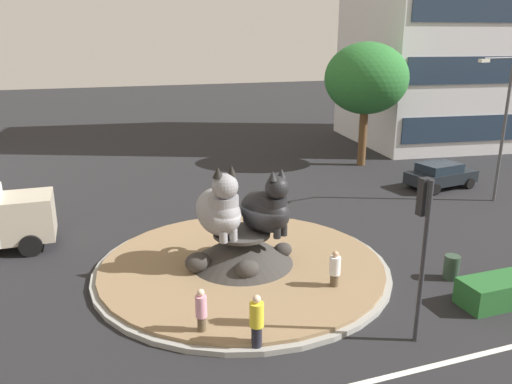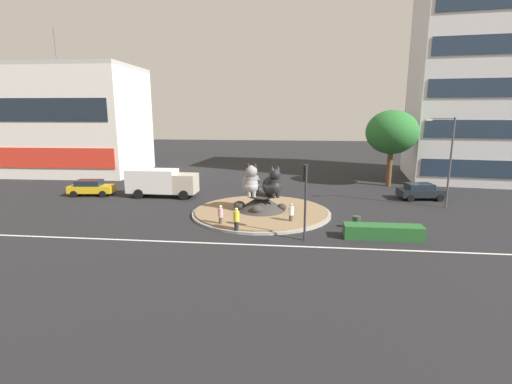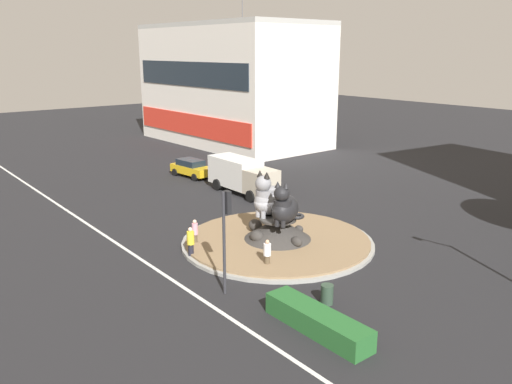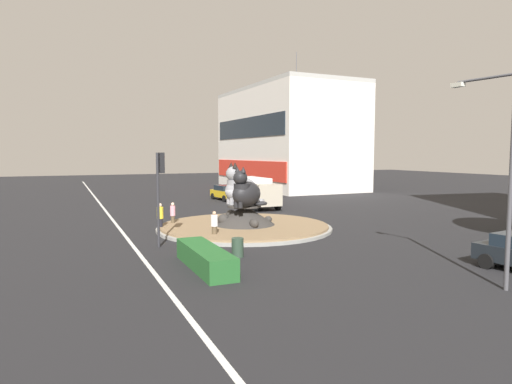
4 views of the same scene
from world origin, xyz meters
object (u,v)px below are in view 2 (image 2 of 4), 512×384
(streetlight_arm, at_px, (448,156))
(pedestrian_pink_shirt, at_px, (221,216))
(cat_statue_grey, at_px, (251,183))
(pedestrian_white_shirt, at_px, (291,214))
(broadleaf_tree_behind_island, at_px, (392,132))
(sedan_on_far_lane, at_px, (421,191))
(litter_bin, at_px, (356,222))
(office_tower, at_px, (487,72))
(hatchback_near_shophouse, at_px, (91,187))
(cat_statue_black, at_px, (272,185))
(delivery_box_truck, at_px, (161,182))
(shophouse_block, at_px, (54,120))
(traffic_light_mast, at_px, (306,188))
(pedestrian_yellow_shirt, at_px, (236,220))

(streetlight_arm, xyz_separation_m, pedestrian_pink_shirt, (-17.79, -7.67, -3.58))
(cat_statue_grey, xyz_separation_m, pedestrian_white_shirt, (3.25, -2.85, -1.71))
(broadleaf_tree_behind_island, height_order, sedan_on_far_lane, broadleaf_tree_behind_island)
(cat_statue_grey, bearing_deg, streetlight_arm, 93.96)
(pedestrian_white_shirt, height_order, litter_bin, pedestrian_white_shirt)
(pedestrian_white_shirt, bearing_deg, office_tower, 38.72)
(pedestrian_white_shirt, bearing_deg, hatchback_near_shophouse, 152.58)
(cat_statue_black, distance_m, delivery_box_truck, 12.38)
(delivery_box_truck, bearing_deg, litter_bin, -25.28)
(office_tower, relative_size, pedestrian_pink_shirt, 15.38)
(cat_statue_grey, bearing_deg, litter_bin, 58.91)
(shophouse_block, xyz_separation_m, office_tower, (53.94, 0.34, 5.64))
(shophouse_block, bearing_deg, hatchback_near_shophouse, -49.08)
(cat_statue_grey, relative_size, litter_bin, 3.15)
(pedestrian_pink_shirt, relative_size, sedan_on_far_lane, 0.38)
(shophouse_block, relative_size, streetlight_arm, 3.02)
(traffic_light_mast, bearing_deg, pedestrian_yellow_shirt, 75.47)
(broadleaf_tree_behind_island, relative_size, pedestrian_yellow_shirt, 4.67)
(pedestrian_white_shirt, bearing_deg, broadleaf_tree_behind_island, 50.84)
(cat_statue_grey, xyz_separation_m, sedan_on_far_lane, (15.18, 6.65, -1.74))
(hatchback_near_shophouse, bearing_deg, cat_statue_black, -22.30)
(traffic_light_mast, distance_m, streetlight_arm, 15.37)
(hatchback_near_shophouse, bearing_deg, pedestrian_yellow_shirt, -38.33)
(cat_statue_grey, distance_m, pedestrian_white_shirt, 4.65)
(cat_statue_black, relative_size, sedan_on_far_lane, 0.64)
(pedestrian_white_shirt, height_order, delivery_box_truck, delivery_box_truck)
(cat_statue_grey, relative_size, shophouse_block, 0.12)
(cat_statue_black, relative_size, streetlight_arm, 0.37)
(delivery_box_truck, bearing_deg, sedan_on_far_lane, 4.20)
(broadleaf_tree_behind_island, bearing_deg, shophouse_block, 172.87)
(cat_statue_grey, bearing_deg, delivery_box_truck, -127.19)
(pedestrian_pink_shirt, height_order, hatchback_near_shophouse, pedestrian_pink_shirt)
(traffic_light_mast, bearing_deg, cat_statue_grey, 31.03)
(traffic_light_mast, xyz_separation_m, hatchback_near_shophouse, (-20.63, 10.96, -2.60))
(broadleaf_tree_behind_island, distance_m, litter_bin, 18.20)
(pedestrian_pink_shirt, height_order, sedan_on_far_lane, pedestrian_pink_shirt)
(broadleaf_tree_behind_island, relative_size, sedan_on_far_lane, 1.90)
(pedestrian_pink_shirt, bearing_deg, cat_statue_black, -76.78)
(cat_statue_black, bearing_deg, traffic_light_mast, -4.04)
(traffic_light_mast, bearing_deg, pedestrian_white_shirt, 12.50)
(broadleaf_tree_behind_island, relative_size, pedestrian_pink_shirt, 5.06)
(hatchback_near_shophouse, relative_size, delivery_box_truck, 0.65)
(office_tower, distance_m, litter_bin, 30.51)
(traffic_light_mast, relative_size, litter_bin, 5.41)
(sedan_on_far_lane, bearing_deg, pedestrian_yellow_shirt, -150.77)
(cat_statue_grey, distance_m, broadleaf_tree_behind_island, 19.26)
(cat_statue_black, bearing_deg, pedestrian_white_shirt, 4.00)
(office_tower, relative_size, litter_bin, 27.93)
(office_tower, xyz_separation_m, broadleaf_tree_behind_island, (-11.43, -5.66, -6.69))
(cat_statue_black, xyz_separation_m, pedestrian_white_shirt, (1.53, -2.53, -1.63))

